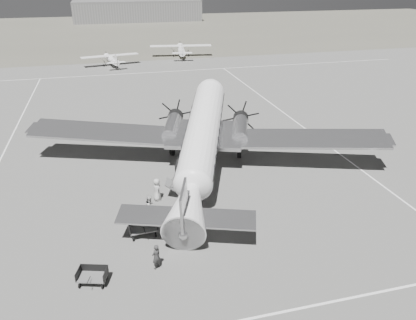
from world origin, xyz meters
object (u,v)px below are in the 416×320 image
at_px(baggage_cart_far, 92,277).
at_px(light_plane_right, 181,50).
at_px(ground_crew, 156,257).
at_px(dc3_airliner, 202,141).
at_px(light_plane_left, 111,60).
at_px(hangar_main, 137,11).
at_px(ramp_agent, 150,207).
at_px(baggage_cart_near, 143,228).
at_px(passenger, 157,190).

bearing_deg(baggage_cart_far, light_plane_right, 91.88).
bearing_deg(baggage_cart_far, ground_crew, 23.62).
distance_m(dc3_airliner, light_plane_left, 45.69).
relative_size(hangar_main, ramp_agent, 25.49).
bearing_deg(baggage_cart_near, baggage_cart_far, -132.60).
xyz_separation_m(baggage_cart_near, passenger, (1.48, 4.16, 0.34)).
xyz_separation_m(light_plane_right, passenger, (-12.25, -53.80, -0.39)).
bearing_deg(passenger, ramp_agent, 163.38).
bearing_deg(hangar_main, dc3_airliner, -93.02).
height_order(light_plane_left, ramp_agent, light_plane_left).
bearing_deg(hangar_main, ground_crew, -95.08).
bearing_deg(ramp_agent, light_plane_left, 28.69).
height_order(baggage_cart_near, passenger, passenger).
distance_m(baggage_cart_near, ramp_agent, 2.12).
height_order(light_plane_left, light_plane_right, light_plane_right).
relative_size(dc3_airliner, light_plane_right, 2.57).
xyz_separation_m(light_plane_left, light_plane_right, (13.66, 5.28, 0.20)).
relative_size(ramp_agent, passenger, 0.96).
relative_size(dc3_airliner, light_plane_left, 3.05).
distance_m(ground_crew, passenger, 7.59).
relative_size(baggage_cart_far, ramp_agent, 0.98).
distance_m(hangar_main, dc3_airliner, 118.62).
relative_size(light_plane_right, ground_crew, 7.70).
xyz_separation_m(dc3_airliner, ramp_agent, (-4.92, -5.39, -2.13)).
bearing_deg(light_plane_left, hangar_main, 69.43).
distance_m(dc3_airliner, baggage_cart_far, 14.35).
bearing_deg(ground_crew, ramp_agent, -127.11).
bearing_deg(passenger, hangar_main, -1.85).
bearing_deg(hangar_main, light_plane_left, -99.16).
height_order(baggage_cart_far, ramp_agent, ramp_agent).
height_order(dc3_airliner, passenger, dc3_airliner).
bearing_deg(ramp_agent, passenger, 8.31).
relative_size(dc3_airliner, baggage_cart_near, 16.70).
distance_m(ramp_agent, passenger, 2.32).
relative_size(dc3_airliner, ground_crew, 19.78).
height_order(light_plane_right, baggage_cart_near, light_plane_right).
bearing_deg(light_plane_right, hangar_main, 99.72).
xyz_separation_m(light_plane_left, ground_crew, (0.32, -56.03, -0.27)).
relative_size(hangar_main, light_plane_right, 3.48).
bearing_deg(dc3_airliner, passenger, -122.54).
bearing_deg(passenger, ground_crew, 174.73).
bearing_deg(dc3_airliner, hangar_main, 106.64).
bearing_deg(light_plane_right, baggage_cart_far, -97.11).
bearing_deg(light_plane_left, light_plane_right, 9.72).
xyz_separation_m(baggage_cart_far, passenger, (4.58, 7.91, 0.40)).
bearing_deg(baggage_cart_near, light_plane_left, 86.84).
distance_m(hangar_main, light_plane_left, 74.13).
xyz_separation_m(hangar_main, baggage_cart_far, (-14.96, -129.58, -2.84)).
bearing_deg(passenger, baggage_cart_near, 163.38).
relative_size(ground_crew, ramp_agent, 0.95).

